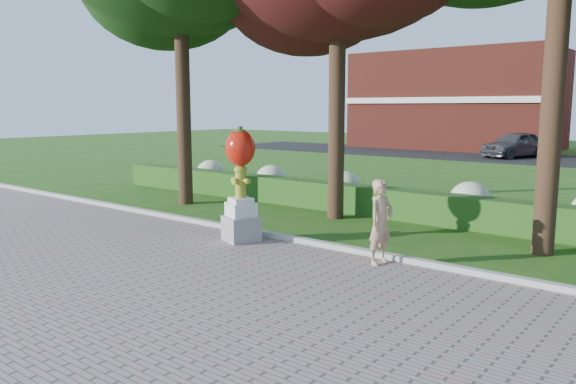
{
  "coord_description": "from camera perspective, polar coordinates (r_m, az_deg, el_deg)",
  "views": [
    {
      "loc": [
        6.43,
        -6.68,
        3.01
      ],
      "look_at": [
        0.31,
        1.0,
        1.53
      ],
      "focal_mm": 35.0,
      "sensor_mm": 36.0,
      "label": 1
    }
  ],
  "objects": [
    {
      "name": "ground",
      "position": [
        9.75,
        -5.19,
        -9.45
      ],
      "size": [
        100.0,
        100.0,
        0.0
      ],
      "primitive_type": "plane",
      "color": "#225415",
      "rests_on": "ground"
    },
    {
      "name": "curb",
      "position": [
        11.98,
        4.81,
        -5.62
      ],
      "size": [
        40.0,
        0.18,
        0.15
      ],
      "primitive_type": "cube",
      "color": "#ADADA5",
      "rests_on": "ground"
    },
    {
      "name": "lawn_hedge",
      "position": [
        15.34,
        13.17,
        -1.44
      ],
      "size": [
        24.0,
        0.7,
        0.8
      ],
      "primitive_type": "cube",
      "color": "#194714",
      "rests_on": "ground"
    },
    {
      "name": "hydrangea_row",
      "position": [
        15.99,
        16.58,
        -0.62
      ],
      "size": [
        20.1,
        1.1,
        0.99
      ],
      "color": "#BDC395",
      "rests_on": "ground"
    },
    {
      "name": "building_left",
      "position": [
        43.87,
        16.75,
        8.88
      ],
      "size": [
        14.0,
        8.0,
        7.0
      ],
      "primitive_type": "cube",
      "color": "maroon",
      "rests_on": "ground"
    },
    {
      "name": "hydrant_sculpture",
      "position": [
        12.47,
        -4.84,
        1.12
      ],
      "size": [
        0.9,
        0.9,
        2.56
      ],
      "rotation": [
        0.0,
        0.0,
        -0.37
      ],
      "color": "gray",
      "rests_on": "walkway"
    },
    {
      "name": "woman",
      "position": [
        10.82,
        9.43,
        -3.03
      ],
      "size": [
        0.47,
        0.65,
        1.63
      ],
      "primitive_type": "imported",
      "rotation": [
        0.0,
        0.0,
        1.42
      ],
      "color": "tan",
      "rests_on": "walkway"
    },
    {
      "name": "parked_car",
      "position": [
        36.42,
        22.03,
        4.51
      ],
      "size": [
        3.29,
        4.99,
        1.58
      ],
      "primitive_type": "imported",
      "rotation": [
        0.0,
        0.0,
        -0.34
      ],
      "color": "#3D3F44",
      "rests_on": "street"
    }
  ]
}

